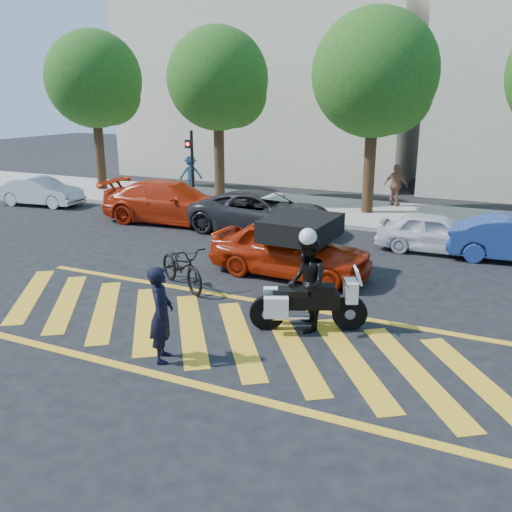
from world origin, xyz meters
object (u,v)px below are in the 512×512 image
at_px(officer_bike, 161,314).
at_px(parked_left, 172,202).
at_px(bicycle, 182,266).
at_px(officer_moto, 307,284).
at_px(parked_mid_left, 263,213).
at_px(red_convertible, 290,249).
at_px(parked_mid_right, 436,233).
at_px(parked_far_left, 41,191).
at_px(police_motorcycle, 307,303).

height_order(officer_bike, parked_left, officer_bike).
relative_size(bicycle, officer_moto, 1.07).
bearing_deg(parked_mid_left, red_convertible, -146.39).
xyz_separation_m(parked_mid_left, parked_mid_right, (5.62, 0.00, -0.11)).
relative_size(red_convertible, parked_far_left, 1.16).
height_order(officer_moto, parked_far_left, officer_moto).
relative_size(police_motorcycle, red_convertible, 0.52).
xyz_separation_m(officer_moto, parked_left, (-7.71, 6.88, -0.20)).
relative_size(officer_moto, red_convertible, 0.46).
bearing_deg(parked_mid_left, parked_mid_right, -89.37).
distance_m(officer_moto, parked_left, 10.33).
distance_m(bicycle, parked_mid_right, 7.78).
distance_m(parked_left, parked_mid_right, 9.29).
bearing_deg(parked_left, officer_bike, -152.83).
distance_m(parked_far_left, parked_left, 6.85).
bearing_deg(red_convertible, officer_bike, 179.42).
relative_size(police_motorcycle, parked_mid_left, 0.43).
bearing_deg(bicycle, parked_mid_right, -10.57).
relative_size(parked_far_left, parked_mid_left, 0.72).
bearing_deg(officer_bike, parked_mid_right, -47.01).
height_order(police_motorcycle, parked_left, parked_left).
relative_size(officer_bike, parked_mid_left, 0.34).
relative_size(bicycle, parked_far_left, 0.57).
bearing_deg(parked_mid_left, parked_far_left, 88.56).
distance_m(police_motorcycle, parked_mid_left, 8.00).
bearing_deg(parked_mid_right, parked_left, 88.34).
height_order(officer_bike, police_motorcycle, officer_bike).
distance_m(police_motorcycle, parked_left, 10.36).
bearing_deg(parked_far_left, parked_mid_left, -98.98).
height_order(officer_moto, red_convertible, officer_moto).
relative_size(parked_left, parked_mid_left, 1.03).
xyz_separation_m(bicycle, parked_far_left, (-10.98, 6.21, 0.06)).
height_order(parked_far_left, parked_mid_left, parked_mid_left).
bearing_deg(officer_bike, officer_moto, -64.97).
bearing_deg(red_convertible, parked_left, 60.57).
bearing_deg(red_convertible, parked_far_left, 74.54).
bearing_deg(red_convertible, officer_moto, -150.44).
relative_size(police_motorcycle, parked_left, 0.42).
bearing_deg(red_convertible, police_motorcycle, -150.27).
relative_size(officer_bike, police_motorcycle, 0.79).
bearing_deg(parked_far_left, police_motorcycle, -123.44).
xyz_separation_m(parked_far_left, parked_mid_right, (16.13, -0.38, -0.01)).
bearing_deg(parked_mid_left, bicycle, -174.73).
bearing_deg(parked_left, red_convertible, -127.49).
xyz_separation_m(parked_far_left, parked_mid_left, (10.51, -0.38, 0.10)).
distance_m(officer_moto, parked_mid_left, 7.98).
height_order(officer_bike, parked_mid_left, officer_bike).
distance_m(red_convertible, parked_left, 7.29).
bearing_deg(parked_far_left, officer_bike, -133.86).
relative_size(parked_left, parked_mid_right, 1.51).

